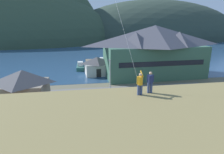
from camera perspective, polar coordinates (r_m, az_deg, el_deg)
ground_plane at (r=24.52m, az=2.46°, el=-14.55°), size 600.00×600.00×0.00m
parking_lot_pad at (r=28.84m, az=0.43°, el=-9.50°), size 40.00×20.00×0.10m
bay_water at (r=81.74m, az=-6.12°, el=7.10°), size 360.00×84.00×0.03m
far_hill_east_peak at (r=138.56m, az=-28.78°, el=8.85°), size 135.35×69.63×69.17m
far_hill_center_saddle at (r=143.59m, az=-21.57°, el=9.87°), size 90.50×67.66×88.88m
far_hill_far_shoulder at (r=152.68m, az=12.54°, el=10.89°), size 136.28×67.98×57.25m
harbor_lodge at (r=46.15m, az=12.51°, el=7.95°), size 24.40×11.86×11.86m
storage_shed_near_lot at (r=31.03m, az=-24.80°, el=-3.18°), size 7.17×6.38×5.90m
storage_shed_waterside at (r=46.69m, az=-4.47°, el=3.38°), size 6.36×5.42×4.48m
wharf_dock at (r=57.46m, az=-6.06°, el=3.70°), size 3.20×14.89×0.70m
moored_boat_wharfside at (r=53.55m, az=-9.40°, el=3.08°), size 2.12×6.34×2.16m
moored_boat_outer_mooring at (r=59.13m, az=-2.99°, el=4.48°), size 2.21×6.01×2.16m
parked_car_front_row_red at (r=23.63m, az=-19.11°, el=-13.79°), size 4.20×2.06×1.82m
parked_car_front_row_silver at (r=34.01m, az=20.26°, el=-4.63°), size 4.21×2.07×1.82m
parked_car_mid_row_center at (r=28.82m, az=-1.04°, el=-7.31°), size 4.33×2.32×1.82m
parked_car_mid_row_far at (r=28.56m, az=26.26°, el=-9.28°), size 4.26×2.17×1.82m
parked_car_corner_spot at (r=25.33m, az=7.73°, el=-10.89°), size 4.30×2.25×1.82m
parked_car_mid_row_near at (r=30.77m, az=7.76°, el=-5.91°), size 4.21×2.07×1.82m
parked_car_back_row_right at (r=24.55m, az=-4.07°, el=-11.70°), size 4.30×2.25×1.82m
parked_car_back_row_left at (r=29.10m, az=-12.27°, el=-7.45°), size 4.25×2.15×1.82m
parking_light_pole at (r=32.76m, az=-0.60°, el=0.58°), size 0.24×0.78×6.27m
person_kite_flyer at (r=14.84m, az=8.37°, el=-1.81°), size 0.52×0.67×1.86m
person_companion at (r=15.40m, az=11.32°, el=-1.35°), size 0.55×0.40×1.74m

